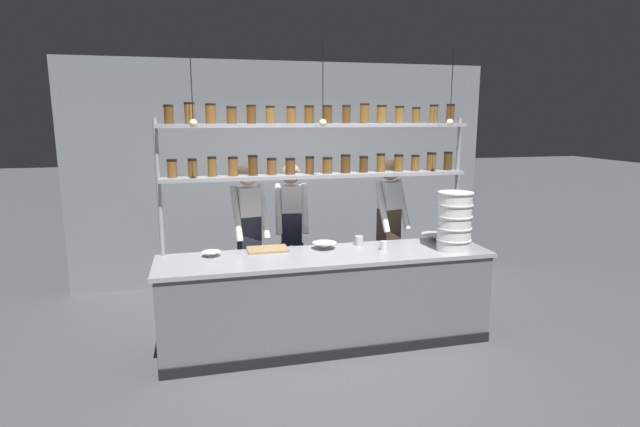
# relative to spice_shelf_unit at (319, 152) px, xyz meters

# --- Properties ---
(ground_plane) EXTENTS (40.00, 40.00, 0.00)m
(ground_plane) POSITION_rel_spice_shelf_unit_xyz_m (-0.00, -0.33, -1.89)
(ground_plane) COLOR #4C4C51
(back_wall) EXTENTS (5.65, 0.12, 2.95)m
(back_wall) POSITION_rel_spice_shelf_unit_xyz_m (-0.00, 1.83, -0.41)
(back_wall) COLOR gray
(back_wall) RESTS_ON ground_plane
(prep_counter) EXTENTS (3.25, 0.76, 0.92)m
(prep_counter) POSITION_rel_spice_shelf_unit_xyz_m (-0.00, -0.33, -1.43)
(prep_counter) COLOR slate
(prep_counter) RESTS_ON ground_plane
(spice_shelf_unit) EXTENTS (3.13, 0.28, 2.36)m
(spice_shelf_unit) POSITION_rel_spice_shelf_unit_xyz_m (0.00, 0.00, 0.00)
(spice_shelf_unit) COLOR #999BA0
(spice_shelf_unit) RESTS_ON ground_plane
(chef_left) EXTENTS (0.40, 0.33, 1.76)m
(chef_left) POSITION_rel_spice_shelf_unit_xyz_m (-0.69, 0.26, -0.86)
(chef_left) COLOR black
(chef_left) RESTS_ON ground_plane
(chef_center) EXTENTS (0.38, 0.32, 1.73)m
(chef_center) POSITION_rel_spice_shelf_unit_xyz_m (-0.20, 0.48, -0.88)
(chef_center) COLOR black
(chef_center) RESTS_ON ground_plane
(chef_right) EXTENTS (0.42, 0.35, 1.77)m
(chef_right) POSITION_rel_spice_shelf_unit_xyz_m (0.89, 0.29, -0.86)
(chef_right) COLOR black
(chef_right) RESTS_ON ground_plane
(container_stack) EXTENTS (0.35, 0.35, 0.59)m
(container_stack) POSITION_rel_spice_shelf_unit_xyz_m (1.27, -0.49, -0.67)
(container_stack) COLOR white
(container_stack) RESTS_ON prep_counter
(cutting_board) EXTENTS (0.40, 0.26, 0.02)m
(cutting_board) POSITION_rel_spice_shelf_unit_xyz_m (-0.54, -0.06, -0.95)
(cutting_board) COLOR #A88456
(cutting_board) RESTS_ON prep_counter
(prep_bowl_near_left) EXTENTS (0.25, 0.25, 0.07)m
(prep_bowl_near_left) POSITION_rel_spice_shelf_unit_xyz_m (0.03, -0.13, -0.93)
(prep_bowl_near_left) COLOR silver
(prep_bowl_near_left) RESTS_ON prep_counter
(prep_bowl_center_front) EXTENTS (0.18, 0.18, 0.05)m
(prep_bowl_center_front) POSITION_rel_spice_shelf_unit_xyz_m (-1.09, -0.14, -0.94)
(prep_bowl_center_front) COLOR white
(prep_bowl_center_front) RESTS_ON prep_counter
(prep_bowl_center_back) EXTENTS (0.28, 0.28, 0.08)m
(prep_bowl_center_back) POSITION_rel_spice_shelf_unit_xyz_m (1.26, -0.09, -0.93)
(prep_bowl_center_back) COLOR #B2B7BC
(prep_bowl_center_back) RESTS_ON prep_counter
(serving_cup_front) EXTENTS (0.07, 0.07, 0.09)m
(serving_cup_front) POSITION_rel_spice_shelf_unit_xyz_m (0.59, -0.32, -0.92)
(serving_cup_front) COLOR silver
(serving_cup_front) RESTS_ON prep_counter
(serving_cup_by_board) EXTENTS (0.09, 0.09, 0.09)m
(serving_cup_by_board) POSITION_rel_spice_shelf_unit_xyz_m (0.41, -0.07, -0.92)
(serving_cup_by_board) COLOR #B2B7BC
(serving_cup_by_board) RESTS_ON prep_counter
(pendant_light_row) EXTENTS (2.52, 0.07, 0.75)m
(pendant_light_row) POSITION_rel_spice_shelf_unit_xyz_m (0.00, -0.33, 0.33)
(pendant_light_row) COLOR black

